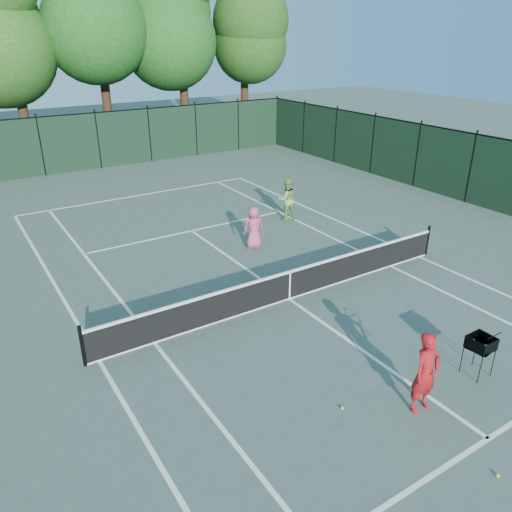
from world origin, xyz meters
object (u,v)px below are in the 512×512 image
coach (426,373)px  ball_hopper (481,343)px  loose_ball_near_cart (498,476)px  loose_ball_midcourt (342,408)px  player_green (286,199)px  player_pink (254,227)px

coach → ball_hopper: 1.94m
loose_ball_near_cart → loose_ball_midcourt: 2.95m
loose_ball_midcourt → ball_hopper: bearing=-12.2°
player_green → loose_ball_near_cart: 13.35m
player_green → loose_ball_near_cart: size_ratio=25.09×
player_pink → loose_ball_near_cart: (-1.84, -10.78, -0.72)m
coach → loose_ball_midcourt: coach is taller
coach → ball_hopper: bearing=2.3°
player_pink → loose_ball_midcourt: size_ratio=22.14×
player_pink → loose_ball_midcourt: player_pink is taller
coach → player_green: bearing=67.1°
player_green → ball_hopper: bearing=88.6°
player_green → loose_ball_near_cart: bearing=81.4°
coach → loose_ball_near_cart: bearing=-98.0°
ball_hopper → player_pink: bearing=82.6°
player_green → ball_hopper: size_ratio=1.77×
ball_hopper → loose_ball_midcourt: bearing=158.3°
loose_ball_midcourt → player_pink: bearing=69.8°
player_pink → loose_ball_near_cart: 10.96m
player_pink → coach: bearing=92.6°
ball_hopper → player_green: bearing=67.9°
player_pink → player_green: (2.67, 1.76, 0.10)m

